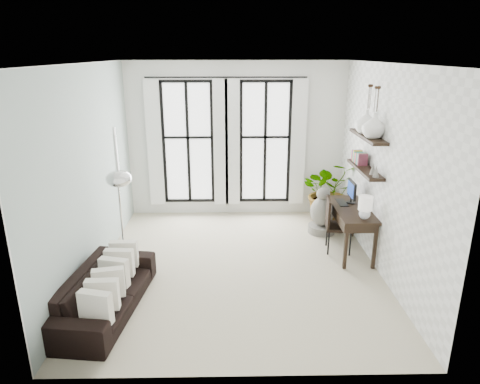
{
  "coord_description": "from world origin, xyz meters",
  "views": [
    {
      "loc": [
        -0.09,
        -6.28,
        3.35
      ],
      "look_at": [
        0.04,
        0.3,
        1.19
      ],
      "focal_mm": 32.0,
      "sensor_mm": 36.0,
      "label": 1
    }
  ],
  "objects_px": {
    "desk": "(352,213)",
    "arc_lamp": "(117,164)",
    "sofa": "(106,291)",
    "buddha": "(322,214)",
    "desk_chair": "(334,221)",
    "plant": "(330,191)"
  },
  "relations": [
    {
      "from": "desk",
      "to": "arc_lamp",
      "type": "bearing_deg",
      "value": -165.36
    },
    {
      "from": "sofa",
      "to": "plant",
      "type": "relative_size",
      "value": 1.51
    },
    {
      "from": "desk_chair",
      "to": "arc_lamp",
      "type": "relative_size",
      "value": 0.4
    },
    {
      "from": "desk",
      "to": "desk_chair",
      "type": "distance_m",
      "value": 0.35
    },
    {
      "from": "desk_chair",
      "to": "desk",
      "type": "bearing_deg",
      "value": -13.83
    },
    {
      "from": "plant",
      "to": "arc_lamp",
      "type": "distance_m",
      "value": 4.47
    },
    {
      "from": "plant",
      "to": "desk",
      "type": "relative_size",
      "value": 0.97
    },
    {
      "from": "sofa",
      "to": "desk",
      "type": "height_order",
      "value": "desk"
    },
    {
      "from": "sofa",
      "to": "arc_lamp",
      "type": "height_order",
      "value": "arc_lamp"
    },
    {
      "from": "desk",
      "to": "desk_chair",
      "type": "relative_size",
      "value": 1.43
    },
    {
      "from": "sofa",
      "to": "arc_lamp",
      "type": "bearing_deg",
      "value": -1.07
    },
    {
      "from": "sofa",
      "to": "arc_lamp",
      "type": "relative_size",
      "value": 0.84
    },
    {
      "from": "desk_chair",
      "to": "arc_lamp",
      "type": "height_order",
      "value": "arc_lamp"
    },
    {
      "from": "desk_chair",
      "to": "sofa",
      "type": "bearing_deg",
      "value": -145.32
    },
    {
      "from": "desk",
      "to": "buddha",
      "type": "bearing_deg",
      "value": 108.8
    },
    {
      "from": "arc_lamp",
      "to": "plant",
      "type": "bearing_deg",
      "value": 33.46
    },
    {
      "from": "desk_chair",
      "to": "buddha",
      "type": "bearing_deg",
      "value": 100.61
    },
    {
      "from": "desk",
      "to": "plant",
      "type": "bearing_deg",
      "value": 91.79
    },
    {
      "from": "arc_lamp",
      "to": "buddha",
      "type": "relative_size",
      "value": 2.61
    },
    {
      "from": "desk",
      "to": "arc_lamp",
      "type": "relative_size",
      "value": 0.57
    },
    {
      "from": "plant",
      "to": "arc_lamp",
      "type": "height_order",
      "value": "arc_lamp"
    },
    {
      "from": "sofa",
      "to": "desk_chair",
      "type": "bearing_deg",
      "value": -55.97
    }
  ]
}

